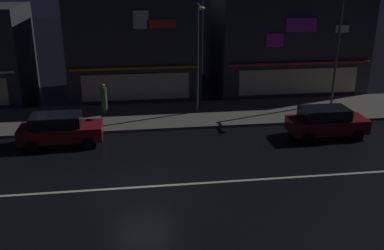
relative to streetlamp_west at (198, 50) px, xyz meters
The scene contains 11 objects.
ground_plane 10.94m from the streetlamp_west, 112.22° to the right, with size 140.00×140.00×0.00m, color black.
lane_divider_stripe 10.94m from the streetlamp_west, 112.22° to the right, with size 36.29×0.16×0.01m, color beige.
sidewalk_far 5.61m from the streetlamp_west, behind, with size 38.21×5.16×0.14m, color #5B5954.
storefront_left_block 7.10m from the streetlamp_west, 122.61° to the left, with size 9.04×6.87×8.05m.
storefront_center_block 10.45m from the streetlamp_west, 42.98° to the left, with size 10.81×9.15×7.47m.
streetlamp_west is the anchor object (origin of this frame).
streetlamp_mid 9.40m from the streetlamp_west, ahead, with size 0.44×1.64×7.46m.
pedestrian_on_sidewalk 6.67m from the streetlamp_west, behind, with size 0.37×0.37×1.98m.
parked_car_near_kerb 9.45m from the streetlamp_west, 154.17° to the right, with size 4.30×1.98×1.67m.
parked_car_trailing 8.68m from the streetlamp_west, 35.73° to the right, with size 4.30×1.98×1.67m.
traffic_cone 7.82m from the streetlamp_west, 152.30° to the right, with size 0.36×0.36×0.55m, color orange.
Camera 1 is at (-0.18, -17.03, 8.98)m, focal length 41.04 mm.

